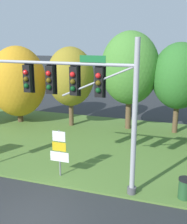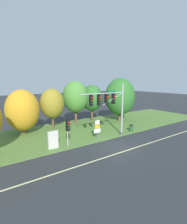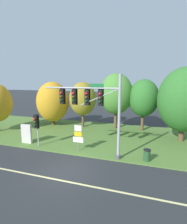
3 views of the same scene
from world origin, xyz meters
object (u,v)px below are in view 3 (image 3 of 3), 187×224
at_px(tree_mid_verge, 116,94).
at_px(tree_behind_signpost, 83,99).
at_px(tree_left_of_mast, 53,102).
at_px(traffic_signal_mast, 92,104).
at_px(tree_right_far, 184,100).
at_px(route_sign_post, 78,136).
at_px(info_kiosk, 27,134).
at_px(trash_bin, 147,155).
at_px(pedestrian_signal_near_kerb, 36,124).
at_px(tree_tall_centre, 144,98).

bearing_deg(tree_mid_verge, tree_behind_signpost, -171.53).
bearing_deg(tree_left_of_mast, traffic_signal_mast, -43.08).
bearing_deg(tree_right_far, traffic_signal_mast, -141.06).
bearing_deg(route_sign_post, info_kiosk, 178.03).
bearing_deg(route_sign_post, tree_right_far, 31.85).
bearing_deg(tree_left_of_mast, trash_bin, -30.47).
bearing_deg(tree_mid_verge, pedestrian_signal_near_kerb, -124.03).
bearing_deg(info_kiosk, traffic_signal_mast, -5.50).
bearing_deg(tree_tall_centre, tree_right_far, -34.73).
bearing_deg(route_sign_post, traffic_signal_mast, -18.29).
bearing_deg(tree_mid_verge, tree_right_far, -19.84).
xyz_separation_m(tree_left_of_mast, info_kiosk, (1.22, -7.14, -2.30)).
bearing_deg(tree_right_far, tree_tall_centre, 145.27).
bearing_deg(pedestrian_signal_near_kerb, tree_right_far, 24.22).
bearing_deg(pedestrian_signal_near_kerb, tree_behind_signpost, 79.28).
bearing_deg(traffic_signal_mast, tree_left_of_mast, 136.92).
distance_m(tree_behind_signpost, trash_bin, 12.02).
bearing_deg(pedestrian_signal_near_kerb, traffic_signal_mast, -2.23).
xyz_separation_m(tree_right_far, trash_bin, (-3.25, -5.84, -3.80)).
bearing_deg(traffic_signal_mast, tree_mid_verge, 88.52).
xyz_separation_m(tree_mid_verge, trash_bin, (4.15, -8.51, -4.00)).
bearing_deg(info_kiosk, tree_right_far, 20.32).
bearing_deg(traffic_signal_mast, trash_bin, 4.25).
relative_size(pedestrian_signal_near_kerb, info_kiosk, 1.63).
distance_m(route_sign_post, tree_tall_centre, 10.23).
relative_size(traffic_signal_mast, trash_bin, 7.20).
xyz_separation_m(pedestrian_signal_near_kerb, tree_tall_centre, (9.19, 8.74, 1.80)).
distance_m(traffic_signal_mast, trash_bin, 5.87).
distance_m(traffic_signal_mast, tree_mid_verge, 8.84).
relative_size(traffic_signal_mast, info_kiosk, 3.52).
xyz_separation_m(tree_mid_verge, info_kiosk, (-7.39, -8.15, -3.53)).
xyz_separation_m(tree_behind_signpost, trash_bin, (8.46, -7.87, -3.29)).
height_order(tree_left_of_mast, tree_right_far, tree_right_far).
xyz_separation_m(tree_left_of_mast, tree_mid_verge, (8.61, 1.00, 1.23)).
bearing_deg(tree_left_of_mast, tree_behind_signpost, 4.81).
bearing_deg(info_kiosk, tree_left_of_mast, 99.70).
xyz_separation_m(tree_behind_signpost, tree_tall_centre, (7.68, 0.76, 0.27)).
height_order(pedestrian_signal_near_kerb, tree_tall_centre, tree_tall_centre).
xyz_separation_m(route_sign_post, tree_tall_centre, (5.10, 8.46, 2.64)).
height_order(tree_tall_centre, info_kiosk, tree_tall_centre).
distance_m(tree_tall_centre, info_kiosk, 13.92).
bearing_deg(tree_right_far, trash_bin, -119.08).
bearing_deg(route_sign_post, pedestrian_signal_near_kerb, -176.13).
distance_m(route_sign_post, tree_left_of_mast, 10.23).
distance_m(route_sign_post, trash_bin, 5.96).
relative_size(tree_right_far, info_kiosk, 3.96).
height_order(tree_right_far, info_kiosk, tree_right_far).
height_order(route_sign_post, info_kiosk, route_sign_post).
distance_m(tree_mid_verge, info_kiosk, 11.55).
bearing_deg(route_sign_post, tree_tall_centre, 58.92).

